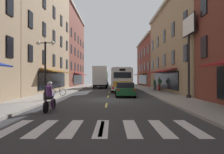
{
  "coord_description": "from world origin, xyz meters",
  "views": [
    {
      "loc": [
        0.38,
        -17.73,
        1.86
      ],
      "look_at": [
        0.38,
        9.57,
        1.97
      ],
      "focal_mm": 33.35,
      "sensor_mm": 36.0,
      "label": 1
    }
  ],
  "objects": [
    {
      "name": "pedestrian_mid",
      "position": [
        6.3,
        11.09,
        0.94
      ],
      "size": [
        0.36,
        0.36,
        1.58
      ],
      "rotation": [
        0.0,
        0.0,
        1.12
      ],
      "color": "#4C4C51",
      "rests_on": "sidewalk_right"
    },
    {
      "name": "ground_plane",
      "position": [
        0.0,
        0.0,
        -0.05
      ],
      "size": [
        34.8,
        80.0,
        0.1
      ],
      "primitive_type": "cube",
      "color": "#333335"
    },
    {
      "name": "transit_bus",
      "position": [
        1.58,
        12.35,
        1.67
      ],
      "size": [
        2.69,
        11.49,
        3.17
      ],
      "color": "white",
      "rests_on": "ground"
    },
    {
      "name": "crosswalk_near",
      "position": [
        0.0,
        -10.0,
        0.0
      ],
      "size": [
        7.1,
        2.8,
        0.01
      ],
      "color": "silver",
      "rests_on": "ground"
    },
    {
      "name": "motorcycle_rider",
      "position": [
        -3.11,
        -6.08,
        0.71
      ],
      "size": [
        0.62,
        2.07,
        1.66
      ],
      "color": "black",
      "rests_on": "ground"
    },
    {
      "name": "bicycle_near",
      "position": [
        -4.93,
        2.54,
        0.5
      ],
      "size": [
        1.71,
        0.48,
        0.91
      ],
      "color": "black",
      "rests_on": "sidewalk_left"
    },
    {
      "name": "lane_centre_dashes",
      "position": [
        0.0,
        -0.25,
        0.0
      ],
      "size": [
        0.14,
        73.9,
        0.01
      ],
      "color": "#DBCC4C",
      "rests_on": "ground"
    },
    {
      "name": "sedan_mid",
      "position": [
        -1.42,
        29.54,
        0.71
      ],
      "size": [
        2.01,
        4.47,
        1.39
      ],
      "color": "navy",
      "rests_on": "ground"
    },
    {
      "name": "sidewalk_left",
      "position": [
        -5.9,
        0.0,
        0.07
      ],
      "size": [
        3.0,
        80.0,
        0.14
      ],
      "primitive_type": "cube",
      "color": "gray",
      "rests_on": "ground"
    },
    {
      "name": "billboard_sign",
      "position": [
        7.05,
        0.28,
        5.54
      ],
      "size": [
        0.4,
        2.73,
        7.11
      ],
      "color": "black",
      "rests_on": "sidewalk_right"
    },
    {
      "name": "pedestrian_near",
      "position": [
        6.72,
        9.99,
        1.1
      ],
      "size": [
        0.53,
        0.42,
        1.81
      ],
      "rotation": [
        0.0,
        0.0,
        1.21
      ],
      "color": "maroon",
      "rests_on": "sidewalk_right"
    },
    {
      "name": "sidewalk_right",
      "position": [
        5.9,
        0.0,
        0.07
      ],
      "size": [
        3.0,
        80.0,
        0.14
      ],
      "primitive_type": "cube",
      "color": "gray",
      "rests_on": "ground"
    },
    {
      "name": "street_lamp_twin",
      "position": [
        -4.8,
        -1.63,
        2.7
      ],
      "size": [
        1.42,
        0.32,
        4.59
      ],
      "color": "black",
      "rests_on": "sidewalk_left"
    },
    {
      "name": "box_truck",
      "position": [
        -1.67,
        20.42,
        2.0
      ],
      "size": [
        2.49,
        8.11,
        3.86
      ],
      "color": "white",
      "rests_on": "ground"
    },
    {
      "name": "sedan_near",
      "position": [
        1.66,
        3.03,
        0.71
      ],
      "size": [
        1.92,
        4.27,
        1.4
      ],
      "color": "#144723",
      "rests_on": "ground"
    }
  ]
}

